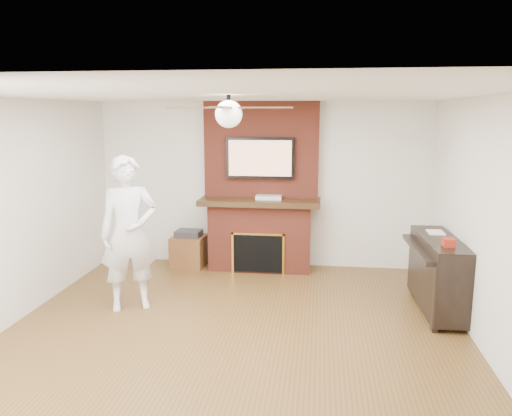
# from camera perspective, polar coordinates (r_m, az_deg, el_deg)

# --- Properties ---
(room_shell) EXTENTS (5.36, 5.86, 2.86)m
(room_shell) POSITION_cam_1_polar(r_m,az_deg,el_deg) (4.94, -3.01, -1.83)
(room_shell) COLOR #533718
(room_shell) RESTS_ON ground
(fireplace) EXTENTS (1.78, 0.64, 2.50)m
(fireplace) POSITION_cam_1_polar(r_m,az_deg,el_deg) (7.46, 0.52, 0.52)
(fireplace) COLOR maroon
(fireplace) RESTS_ON ground
(tv) EXTENTS (1.00, 0.08, 0.60)m
(tv) POSITION_cam_1_polar(r_m,az_deg,el_deg) (7.33, 0.48, 5.73)
(tv) COLOR black
(tv) RESTS_ON fireplace
(ceiling_fan) EXTENTS (1.21, 1.21, 0.31)m
(ceiling_fan) POSITION_cam_1_polar(r_m,az_deg,el_deg) (4.82, -3.14, 10.81)
(ceiling_fan) COLOR black
(ceiling_fan) RESTS_ON room_shell
(person) EXTENTS (0.81, 0.70, 1.85)m
(person) POSITION_cam_1_polar(r_m,az_deg,el_deg) (6.10, -14.31, -2.85)
(person) COLOR silver
(person) RESTS_ON ground
(side_table) EXTENTS (0.52, 0.52, 0.56)m
(side_table) POSITION_cam_1_polar(r_m,az_deg,el_deg) (7.77, -7.66, -4.73)
(side_table) COLOR brown
(side_table) RESTS_ON ground
(piano) EXTENTS (0.55, 1.38, 0.98)m
(piano) POSITION_cam_1_polar(r_m,az_deg,el_deg) (6.32, 20.03, -6.90)
(piano) COLOR black
(piano) RESTS_ON ground
(cable_box) EXTENTS (0.38, 0.22, 0.05)m
(cable_box) POSITION_cam_1_polar(r_m,az_deg,el_deg) (7.34, 1.47, 1.22)
(cable_box) COLOR silver
(cable_box) RESTS_ON fireplace
(candle_orange) EXTENTS (0.06, 0.06, 0.10)m
(candle_orange) POSITION_cam_1_polar(r_m,az_deg,el_deg) (7.56, -1.27, -6.71)
(candle_orange) COLOR #C75117
(candle_orange) RESTS_ON ground
(candle_green) EXTENTS (0.06, 0.06, 0.09)m
(candle_green) POSITION_cam_1_polar(r_m,az_deg,el_deg) (7.51, 0.31, -6.91)
(candle_green) COLOR #4C8435
(candle_green) RESTS_ON ground
(candle_cream) EXTENTS (0.08, 0.08, 0.10)m
(candle_cream) POSITION_cam_1_polar(r_m,az_deg,el_deg) (7.46, 0.95, -6.97)
(candle_cream) COLOR beige
(candle_cream) RESTS_ON ground
(candle_blue) EXTENTS (0.06, 0.06, 0.07)m
(candle_blue) POSITION_cam_1_polar(r_m,az_deg,el_deg) (7.53, 1.32, -6.92)
(candle_blue) COLOR teal
(candle_blue) RESTS_ON ground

